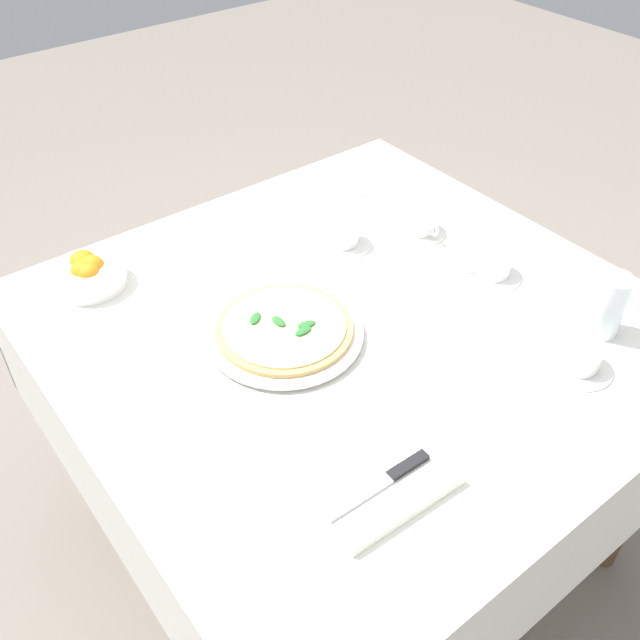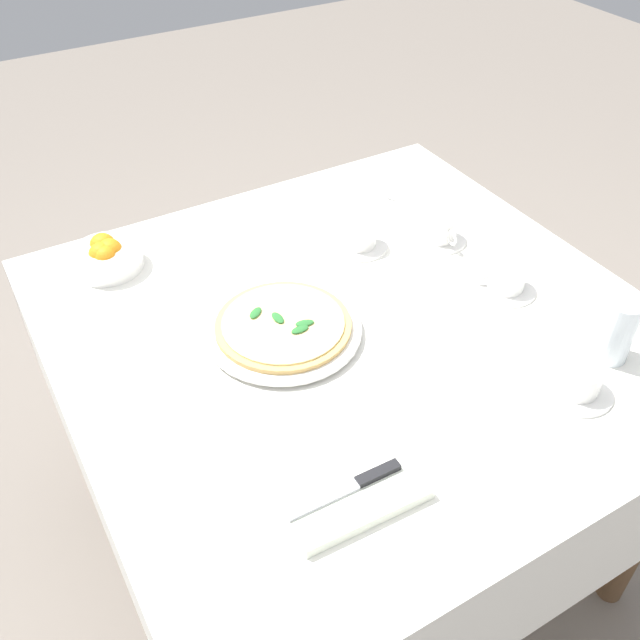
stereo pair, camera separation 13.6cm
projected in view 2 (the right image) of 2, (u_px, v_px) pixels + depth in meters
ground_plane at (347, 531)px, 1.86m from camera, size 8.00×8.00×0.00m
dining_table at (354, 368)px, 1.47m from camera, size 1.13×1.13×0.73m
pizza_plate at (283, 330)px, 1.35m from camera, size 0.30×0.30×0.02m
pizza at (283, 324)px, 1.34m from camera, size 0.26×0.26×0.02m
coffee_cup_left_edge at (359, 235)px, 1.57m from camera, size 0.13×0.13×0.07m
coffee_cup_far_right at (506, 279)px, 1.45m from camera, size 0.13×0.13×0.06m
coffee_cup_back_corner at (439, 230)px, 1.59m from camera, size 0.13×0.13×0.06m
coffee_cup_center_back at (579, 381)px, 1.23m from camera, size 0.13×0.13×0.06m
water_glass_right_edge at (615, 333)px, 1.28m from camera, size 0.07×0.07×0.13m
napkin_folded at (351, 491)px, 1.07m from camera, size 0.22×0.14×0.02m
dinner_knife at (350, 487)px, 1.06m from camera, size 0.20×0.02×0.01m
citrus_bowl at (106, 256)px, 1.51m from camera, size 0.15×0.15×0.06m
menu_card at (373, 184)px, 1.74m from camera, size 0.05×0.08×0.06m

